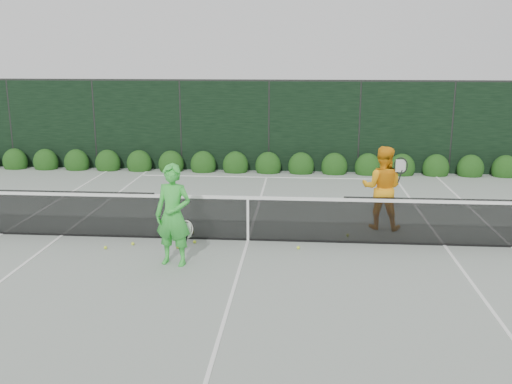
{
  "coord_description": "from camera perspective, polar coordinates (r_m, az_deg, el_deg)",
  "views": [
    {
      "loc": [
        1.11,
        -11.55,
        3.9
      ],
      "look_at": [
        0.15,
        0.3,
        1.0
      ],
      "focal_mm": 40.0,
      "sensor_mm": 36.0,
      "label": 1
    }
  ],
  "objects": [
    {
      "name": "player_man",
      "position": [
        13.16,
        12.49,
        0.42
      ],
      "size": [
        1.05,
        0.9,
        1.9
      ],
      "rotation": [
        0.0,
        0.0,
        2.92
      ],
      "color": "#FFA515",
      "rests_on": "ground"
    },
    {
      "name": "ground",
      "position": [
        12.24,
        -0.81,
        -4.87
      ],
      "size": [
        80.0,
        80.0,
        0.0
      ],
      "primitive_type": "plane",
      "color": "gray",
      "rests_on": "ground"
    },
    {
      "name": "tennis_net",
      "position": [
        12.09,
        -0.93,
        -2.48
      ],
      "size": [
        12.9,
        0.1,
        1.07
      ],
      "color": "#10311F",
      "rests_on": "ground"
    },
    {
      "name": "player_woman",
      "position": [
        10.74,
        -8.28,
        -2.3
      ],
      "size": [
        0.79,
        0.6,
        1.93
      ],
      "rotation": [
        0.0,
        0.0,
        -0.21
      ],
      "color": "green",
      "rests_on": "ground"
    },
    {
      "name": "hedge_row",
      "position": [
        19.09,
        1.22,
        2.64
      ],
      "size": [
        31.66,
        0.65,
        0.94
      ],
      "color": "#17370F",
      "rests_on": "ground"
    },
    {
      "name": "tennis_balls",
      "position": [
        12.08,
        -4.84,
        -5.0
      ],
      "size": [
        5.07,
        1.28,
        0.07
      ],
      "color": "#D3EF35",
      "rests_on": "ground"
    },
    {
      "name": "court_lines",
      "position": [
        12.24,
        -0.81,
        -4.84
      ],
      "size": [
        11.03,
        23.83,
        0.01
      ],
      "color": "white",
      "rests_on": "ground"
    },
    {
      "name": "windscreen_fence",
      "position": [
        9.22,
        -2.43,
        -1.3
      ],
      "size": [
        32.0,
        21.07,
        3.06
      ],
      "color": "black",
      "rests_on": "ground"
    }
  ]
}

